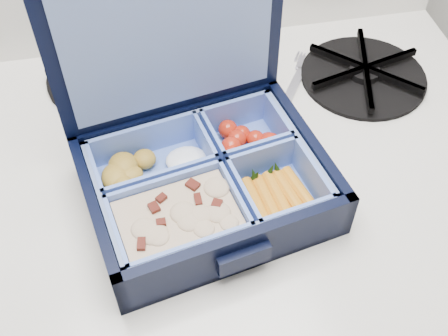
{
  "coord_description": "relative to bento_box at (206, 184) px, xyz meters",
  "views": [
    {
      "loc": [
        0.57,
        1.25,
        1.49
      ],
      "look_at": [
        0.65,
        1.63,
        1.02
      ],
      "focal_mm": 45.0,
      "sensor_mm": 36.0,
      "label": 1
    }
  ],
  "objects": [
    {
      "name": "bento_box",
      "position": [
        0.0,
        0.0,
        0.0
      ],
      "size": [
        0.28,
        0.24,
        0.06
      ],
      "primitive_type": null,
      "rotation": [
        0.0,
        0.0,
        0.19
      ],
      "color": "black",
      "rests_on": "stove"
    },
    {
      "name": "fork",
      "position": [
        0.13,
        0.14,
        -0.03
      ],
      "size": [
        0.11,
        0.15,
        0.01
      ],
      "primitive_type": null,
      "rotation": [
        0.0,
        0.0,
        -0.58
      ],
      "color": "#ADABC1",
      "rests_on": "stove"
    },
    {
      "name": "burner_grate",
      "position": [
        0.24,
        0.16,
        -0.02
      ],
      "size": [
        0.21,
        0.21,
        0.02
      ],
      "primitive_type": "cylinder",
      "rotation": [
        0.0,
        0.0,
        0.26
      ],
      "color": "black",
      "rests_on": "stove"
    },
    {
      "name": "burner_grate_rear",
      "position": [
        -0.09,
        0.23,
        -0.02
      ],
      "size": [
        0.19,
        0.19,
        0.02
      ],
      "primitive_type": "cylinder",
      "rotation": [
        0.0,
        0.0,
        -0.07
      ],
      "color": "black",
      "rests_on": "stove"
    }
  ]
}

